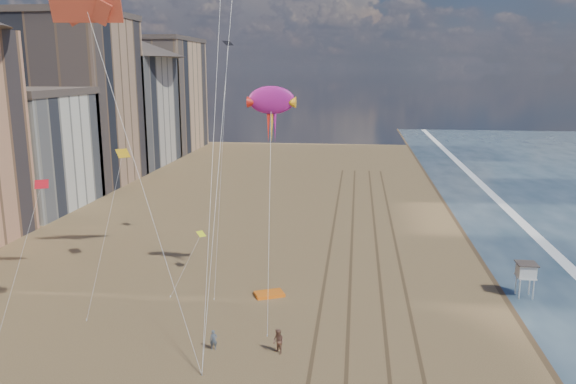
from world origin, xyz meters
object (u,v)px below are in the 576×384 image
object	(u,v)px
lifeguard_stand	(526,271)
show_kite	(272,101)
grounded_kite	(269,294)
kite_flyer_a	(214,340)
kite_flyer_b	(278,342)

from	to	relation	value
lifeguard_stand	show_kite	world-z (taller)	show_kite
lifeguard_stand	grounded_kite	size ratio (longest dim) A/B	1.25
kite_flyer_a	grounded_kite	bearing A→B (deg)	58.83
kite_flyer_b	show_kite	bearing A→B (deg)	144.25
lifeguard_stand	grounded_kite	world-z (taller)	lifeguard_stand
show_kite	kite_flyer_b	xyz separation A→B (m)	(2.12, -11.34, -16.13)
lifeguard_stand	kite_flyer_a	bearing A→B (deg)	-152.92
kite_flyer_b	grounded_kite	bearing A→B (deg)	146.13
lifeguard_stand	grounded_kite	distance (m)	22.57
lifeguard_stand	kite_flyer_b	xyz separation A→B (m)	(-20.08, -12.64, -1.51)
show_kite	kite_flyer_a	world-z (taller)	show_kite
show_kite	kite_flyer_b	bearing A→B (deg)	-79.41
grounded_kite	kite_flyer_b	world-z (taller)	kite_flyer_b
kite_flyer_a	show_kite	bearing A→B (deg)	59.65
grounded_kite	show_kite	xyz separation A→B (m)	(0.12, 1.21, 16.88)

